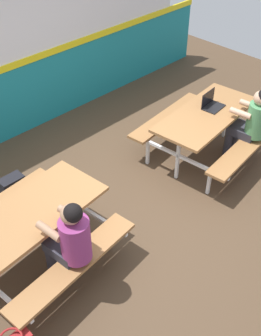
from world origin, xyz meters
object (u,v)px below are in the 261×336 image
(picnic_table_right, at_px, (205,123))
(laptop_dark, at_px, (212,104))
(student_nearer, at_px, (70,239))
(picnic_table_left, at_px, (30,225))
(student_further, at_px, (252,121))
(backpack_dark, at_px, (14,191))

(picnic_table_right, xyz_separation_m, laptop_dark, (0.18, 0.06, 0.21))
(picnic_table_right, height_order, laptop_dark, laptop_dark)
(student_nearer, bearing_deg, picnic_table_right, 9.13)
(picnic_table_left, distance_m, picnic_table_right, 2.87)
(student_further, xyz_separation_m, backpack_dark, (-2.86, 1.59, -0.49))
(laptop_dark, bearing_deg, student_further, -76.08)
(picnic_table_right, relative_size, student_nearer, 1.44)
(picnic_table_left, distance_m, backpack_dark, 1.07)
(student_nearer, bearing_deg, student_further, -1.55)
(picnic_table_left, xyz_separation_m, picnic_table_right, (2.87, -0.10, 0.00))
(student_further, distance_m, backpack_dark, 3.31)
(student_nearer, xyz_separation_m, student_further, (3.08, -0.08, 0.00))
(student_nearer, bearing_deg, laptop_dark, 9.65)
(picnic_table_left, bearing_deg, backpack_dark, 70.61)
(backpack_dark, bearing_deg, student_further, -29.03)
(picnic_table_left, height_order, laptop_dark, laptop_dark)
(picnic_table_left, relative_size, backpack_dark, 3.96)
(picnic_table_right, height_order, student_further, student_further)
(picnic_table_left, bearing_deg, picnic_table_right, -2.09)
(picnic_table_right, distance_m, laptop_dark, 0.29)
(laptop_dark, distance_m, backpack_dark, 2.95)
(picnic_table_left, bearing_deg, laptop_dark, -0.91)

